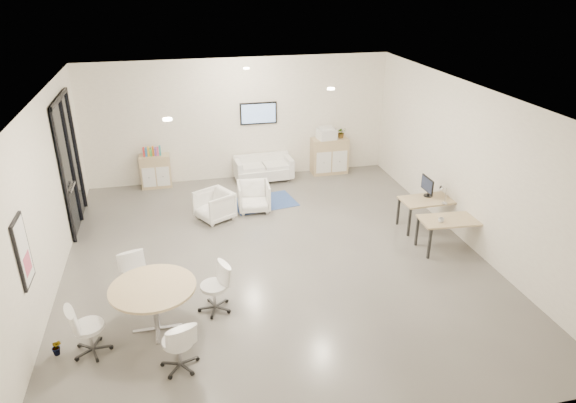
# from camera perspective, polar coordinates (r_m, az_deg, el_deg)

# --- Properties ---
(room_shell) EXTENTS (9.60, 10.60, 4.80)m
(room_shell) POSITION_cam_1_polar(r_m,az_deg,el_deg) (9.50, -1.55, 2.09)
(room_shell) COLOR #5E5A55
(room_shell) RESTS_ON ground
(glass_door) EXTENTS (0.09, 1.90, 2.85)m
(glass_door) POSITION_cam_1_polar(r_m,az_deg,el_deg) (11.93, -23.14, 4.31)
(glass_door) COLOR black
(glass_door) RESTS_ON room_shell
(artwork) EXTENTS (0.05, 0.54, 1.04)m
(artwork) POSITION_cam_1_polar(r_m,az_deg,el_deg) (8.22, -27.37, -5.00)
(artwork) COLOR black
(artwork) RESTS_ON room_shell
(wall_tv) EXTENTS (0.98, 0.06, 0.58)m
(wall_tv) POSITION_cam_1_polar(r_m,az_deg,el_deg) (13.71, -3.30, 9.75)
(wall_tv) COLOR black
(wall_tv) RESTS_ON room_shell
(ceiling_spots) EXTENTS (3.14, 4.14, 0.03)m
(ceiling_spots) POSITION_cam_1_polar(r_m,az_deg,el_deg) (9.78, -3.84, 12.41)
(ceiling_spots) COLOR #FFEAC6
(ceiling_spots) RESTS_ON room_shell
(sideboard_left) EXTENTS (0.77, 0.40, 0.86)m
(sideboard_left) POSITION_cam_1_polar(r_m,az_deg,el_deg) (13.76, -14.49, 3.27)
(sideboard_left) COLOR tan
(sideboard_left) RESTS_ON room_shell
(sideboard_right) EXTENTS (0.99, 0.48, 0.99)m
(sideboard_right) POSITION_cam_1_polar(r_m,az_deg,el_deg) (14.30, 4.62, 5.08)
(sideboard_right) COLOR tan
(sideboard_right) RESTS_ON room_shell
(books) EXTENTS (0.45, 0.14, 0.22)m
(books) POSITION_cam_1_polar(r_m,az_deg,el_deg) (13.58, -14.89, 5.40)
(books) COLOR red
(books) RESTS_ON sideboard_left
(printer) EXTENTS (0.53, 0.46, 0.34)m
(printer) POSITION_cam_1_polar(r_m,az_deg,el_deg) (14.08, 4.31, 7.56)
(printer) COLOR white
(printer) RESTS_ON sideboard_right
(loveseat) EXTENTS (1.54, 0.83, 0.56)m
(loveseat) POSITION_cam_1_polar(r_m,az_deg,el_deg) (13.83, -2.78, 3.62)
(loveseat) COLOR white
(loveseat) RESTS_ON room_shell
(blue_rug) EXTENTS (1.65, 1.24, 0.01)m
(blue_rug) POSITION_cam_1_polar(r_m,az_deg,el_deg) (12.56, -2.70, -0.09)
(blue_rug) COLOR #2E498D
(blue_rug) RESTS_ON room_shell
(armchair_left) EXTENTS (0.94, 0.95, 0.74)m
(armchair_left) POSITION_cam_1_polar(r_m,az_deg,el_deg) (11.69, -8.19, -0.31)
(armchair_left) COLOR white
(armchair_left) RESTS_ON room_shell
(armchair_right) EXTENTS (0.77, 0.73, 0.75)m
(armchair_right) POSITION_cam_1_polar(r_m,az_deg,el_deg) (12.04, -3.83, 0.68)
(armchair_right) COLOR white
(armchair_right) RESTS_ON room_shell
(desk_rear) EXTENTS (1.33, 0.70, 0.68)m
(desk_rear) POSITION_cam_1_polar(r_m,az_deg,el_deg) (11.53, 15.59, -0.02)
(desk_rear) COLOR tan
(desk_rear) RESTS_ON room_shell
(desk_front) EXTENTS (1.32, 0.73, 0.66)m
(desk_front) POSITION_cam_1_polar(r_m,az_deg,el_deg) (10.76, 17.73, -2.20)
(desk_front) COLOR tan
(desk_front) RESTS_ON room_shell
(monitor) EXTENTS (0.20, 0.50, 0.44)m
(monitor) POSITION_cam_1_polar(r_m,az_deg,el_deg) (11.51, 15.24, 1.65)
(monitor) COLOR black
(monitor) RESTS_ON desk_rear
(round_table) EXTENTS (1.32, 1.32, 0.80)m
(round_table) POSITION_cam_1_polar(r_m,az_deg,el_deg) (8.21, -14.77, -9.59)
(round_table) COLOR tan
(round_table) RESTS_ON room_shell
(meeting_chairs) EXTENTS (2.61, 2.61, 0.82)m
(meeting_chairs) POSITION_cam_1_polar(r_m,az_deg,el_deg) (8.38, -14.54, -11.37)
(meeting_chairs) COLOR white
(meeting_chairs) RESTS_ON room_shell
(plant_cabinet) EXTENTS (0.33, 0.35, 0.23)m
(plant_cabinet) POSITION_cam_1_polar(r_m,az_deg,el_deg) (14.23, 5.95, 7.51)
(plant_cabinet) COLOR #3F7F3F
(plant_cabinet) RESTS_ON sideboard_right
(plant_floor) EXTENTS (0.22, 0.30, 0.12)m
(plant_floor) POSITION_cam_1_polar(r_m,az_deg,el_deg) (8.59, -24.22, -14.94)
(plant_floor) COLOR #3F7F3F
(plant_floor) RESTS_ON room_shell
(cup) EXTENTS (0.13, 0.11, 0.11)m
(cup) POSITION_cam_1_polar(r_m,az_deg,el_deg) (10.51, 16.66, -1.94)
(cup) COLOR white
(cup) RESTS_ON desk_front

